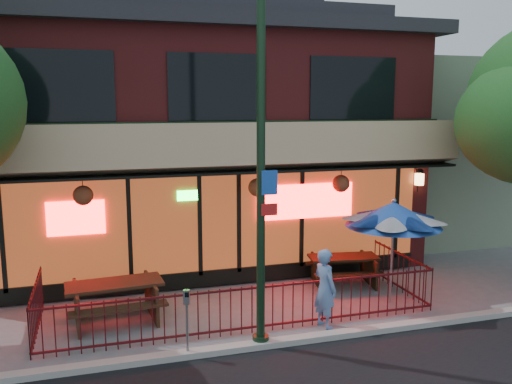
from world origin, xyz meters
TOP-DOWN VIEW (x-y plane):
  - ground at (0.00, 0.00)m, footprint 80.00×80.00m
  - curb at (0.00, -0.50)m, footprint 80.00×0.25m
  - restaurant_building at (0.00, 7.11)m, footprint 12.96×9.49m
  - neighbor_building at (9.00, 7.70)m, footprint 6.00×7.00m
  - patio_fence at (0.00, 0.50)m, footprint 8.44×2.62m
  - street_light at (0.00, -0.40)m, footprint 0.43×0.32m
  - picnic_table_left at (-2.64, 1.63)m, footprint 2.12×1.69m
  - picnic_table_right at (3.08, 2.40)m, footprint 1.94×1.60m
  - patio_umbrella at (3.56, 0.88)m, footprint 2.18×2.18m
  - pedestrian at (1.53, 0.06)m, footprint 0.55×0.70m
  - parking_meter_near at (-1.43, -0.48)m, footprint 0.14×0.12m

SIDE VIEW (x-z plane):
  - ground at x=0.00m, z-range 0.00..0.00m
  - curb at x=0.00m, z-range 0.00..0.12m
  - picnic_table_right at x=3.08m, z-range 0.12..0.87m
  - picnic_table_left at x=-2.64m, z-range 0.13..0.99m
  - patio_fence at x=0.00m, z-range 0.13..1.13m
  - pedestrian at x=1.53m, z-range 0.00..1.68m
  - parking_meter_near at x=-1.43m, z-range 0.23..1.52m
  - patio_umbrella at x=3.56m, z-range 0.88..3.37m
  - neighbor_building at x=9.00m, z-range 0.00..6.00m
  - street_light at x=0.00m, z-range -0.35..6.65m
  - restaurant_building at x=0.00m, z-range 0.10..8.15m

